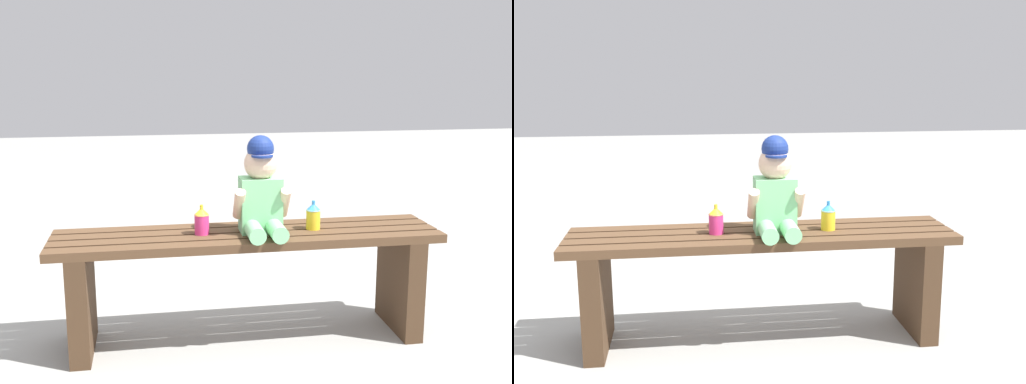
# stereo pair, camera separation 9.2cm
# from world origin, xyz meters

# --- Properties ---
(ground_plane) EXTENTS (16.00, 16.00, 0.00)m
(ground_plane) POSITION_xyz_m (0.00, 0.00, 0.00)
(ground_plane) COLOR #999993
(park_bench) EXTENTS (1.61, 0.36, 0.48)m
(park_bench) POSITION_xyz_m (0.00, 0.00, 0.32)
(park_bench) COLOR #513823
(park_bench) RESTS_ON ground_plane
(child_figure) EXTENTS (0.23, 0.27, 0.40)m
(child_figure) POSITION_xyz_m (0.05, -0.02, 0.65)
(child_figure) COLOR #7FCC8C
(child_figure) RESTS_ON park_bench
(sippy_cup_left) EXTENTS (0.06, 0.06, 0.12)m
(sippy_cup_left) POSITION_xyz_m (-0.19, 0.00, 0.53)
(sippy_cup_left) COLOR #E5337F
(sippy_cup_left) RESTS_ON park_bench
(sippy_cup_right) EXTENTS (0.06, 0.06, 0.12)m
(sippy_cup_right) POSITION_xyz_m (0.28, 0.00, 0.53)
(sippy_cup_right) COLOR yellow
(sippy_cup_right) RESTS_ON park_bench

